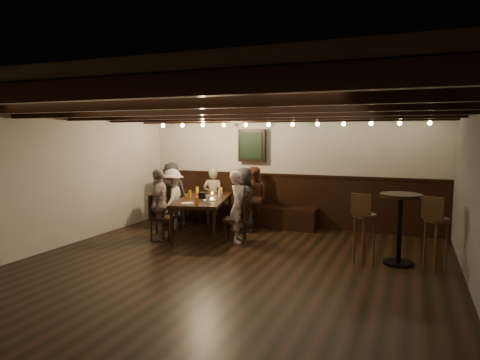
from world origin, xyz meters
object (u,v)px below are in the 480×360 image
at_px(chair_left_near, 174,215).
at_px(dining_table, 203,201).
at_px(bar_stool_right, 435,243).
at_px(person_bench_centre, 213,196).
at_px(person_bench_right, 253,197).
at_px(person_bench_left, 172,194).
at_px(chair_right_near, 242,219).
at_px(chair_left_far, 161,226).
at_px(person_left_near, 173,199).
at_px(bar_stool_left, 364,238).
at_px(chair_right_far, 236,227).
at_px(person_left_far, 159,204).
at_px(person_right_near, 244,199).
at_px(high_top_table, 400,218).
at_px(person_right_far, 238,207).

bearing_deg(chair_left_near, dining_table, 58.01).
bearing_deg(bar_stool_right, chair_left_near, -167.06).
distance_m(person_bench_centre, person_bench_right, 0.91).
distance_m(chair_left_near, person_bench_left, 0.63).
bearing_deg(bar_stool_right, chair_right_near, -176.71).
height_order(person_bench_centre, person_bench_right, person_bench_right).
distance_m(chair_left_far, person_bench_right, 2.14).
relative_size(person_left_near, bar_stool_left, 1.15).
bearing_deg(person_bench_right, chair_right_far, 82.35).
xyz_separation_m(chair_left_near, chair_left_far, (0.24, -0.87, -0.03)).
distance_m(dining_table, person_left_far, 0.87).
xyz_separation_m(person_bench_left, bar_stool_right, (5.25, -1.39, -0.28)).
xyz_separation_m(chair_right_near, person_left_far, (-1.18, -1.25, 0.41)).
bearing_deg(person_left_far, chair_right_far, 90.00).
xyz_separation_m(dining_table, chair_left_near, (-0.81, 0.25, -0.38)).
height_order(chair_right_far, person_left_near, person_left_near).
relative_size(dining_table, person_right_near, 1.62).
height_order(chair_right_far, person_bench_left, person_bench_left).
xyz_separation_m(chair_right_near, person_left_near, (-1.42, -0.38, 0.38)).
bearing_deg(person_bench_centre, person_bench_right, 170.54).
xyz_separation_m(chair_left_far, person_left_far, (-0.03, -0.01, 0.41)).
distance_m(person_left_far, person_right_near, 1.75).
bearing_deg(chair_right_far, chair_left_far, 90.00).
bearing_deg(high_top_table, person_bench_left, 165.40).
bearing_deg(person_right_near, chair_right_far, 178.01).
xyz_separation_m(chair_right_far, person_bench_left, (-1.91, 0.88, 0.42)).
relative_size(bar_stool_left, bar_stool_right, 1.00).
relative_size(person_left_near, bar_stool_right, 1.15).
bearing_deg(chair_right_far, chair_right_near, 0.04).
height_order(person_bench_left, person_bench_centre, person_bench_left).
height_order(person_bench_right, bar_stool_left, person_bench_right).
distance_m(chair_left_far, bar_stool_right, 4.73).
relative_size(person_bench_left, person_bench_centre, 1.11).
bearing_deg(bar_stool_left, person_left_near, -179.57).
xyz_separation_m(chair_right_far, person_right_far, (0.03, 0.01, 0.39)).
relative_size(person_bench_right, person_right_near, 0.99).
bearing_deg(chair_right_near, bar_stool_right, -126.17).
height_order(dining_table, person_bench_left, person_bench_left).
bearing_deg(person_bench_left, person_right_far, 140.71).
relative_size(person_bench_right, person_right_far, 0.98).
relative_size(dining_table, chair_right_far, 2.41).
relative_size(person_right_near, bar_stool_left, 1.19).
bearing_deg(person_left_near, high_top_table, 64.32).
relative_size(chair_right_near, person_bench_centre, 0.69).
height_order(person_left_near, bar_stool_right, person_left_near).
xyz_separation_m(person_bench_centre, person_left_near, (-0.57, -0.77, 0.01)).
relative_size(high_top_table, bar_stool_left, 0.99).
xyz_separation_m(person_left_near, bar_stool_left, (3.99, -1.05, -0.23)).
height_order(chair_left_near, person_bench_right, person_bench_right).
bearing_deg(person_bench_right, bar_stool_left, 127.72).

